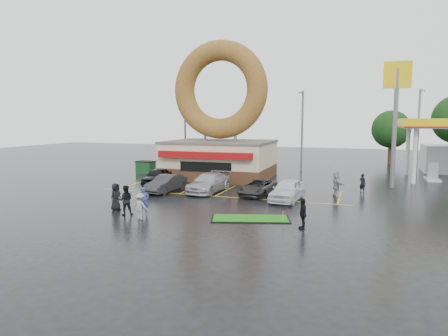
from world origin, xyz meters
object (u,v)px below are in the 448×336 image
(car_black, at_px, (157,176))
(car_white, at_px, (287,190))
(person_blue, at_px, (144,201))
(streetlight_left, at_px, (185,128))
(person_cameraman, at_px, (303,214))
(putting_green, at_px, (250,218))
(car_silver, at_px, (209,183))
(streetlight_mid, at_px, (302,129))
(car_dgrey, at_px, (166,184))
(donut_shop, at_px, (220,133))
(shell_sign, at_px, (396,101))
(car_grey, at_px, (258,187))
(streetlight_right, at_px, (418,129))
(dumpster, at_px, (146,168))

(car_black, relative_size, car_white, 0.94)
(person_blue, bearing_deg, streetlight_left, 79.59)
(person_cameraman, xyz_separation_m, putting_green, (-3.18, 1.11, -0.78))
(car_silver, bearing_deg, putting_green, -48.32)
(streetlight_mid, relative_size, car_silver, 1.73)
(car_dgrey, relative_size, car_white, 0.92)
(donut_shop, xyz_separation_m, person_blue, (0.98, -16.58, -3.61))
(shell_sign, distance_m, car_grey, 14.01)
(streetlight_left, relative_size, putting_green, 1.83)
(streetlight_right, distance_m, car_silver, 24.41)
(car_dgrey, distance_m, car_silver, 3.43)
(car_white, xyz_separation_m, dumpster, (-17.00, 9.45, -0.12))
(car_dgrey, bearing_deg, donut_shop, 89.25)
(donut_shop, height_order, streetlight_left, donut_shop)
(donut_shop, distance_m, car_grey, 10.74)
(person_cameraman, bearing_deg, dumpster, -151.47)
(person_cameraman, distance_m, putting_green, 3.46)
(car_white, relative_size, person_cameraman, 2.79)
(streetlight_mid, height_order, streetlight_right, same)
(person_blue, relative_size, dumpster, 0.95)
(car_black, xyz_separation_m, car_white, (12.40, -3.53, 0.05))
(donut_shop, bearing_deg, car_white, -48.07)
(car_black, bearing_deg, putting_green, -47.29)
(putting_green, bearing_deg, streetlight_left, 122.71)
(streetlight_left, relative_size, car_grey, 2.04)
(putting_green, bearing_deg, car_silver, 126.36)
(shell_sign, bearing_deg, person_cameraman, -109.14)
(car_black, xyz_separation_m, person_blue, (4.87, -10.64, 0.12))
(car_white, relative_size, dumpster, 2.52)
(streetlight_left, height_order, car_grey, streetlight_left)
(dumpster, bearing_deg, car_silver, -32.53)
(car_white, xyz_separation_m, person_cameraman, (2.07, -7.11, 0.04))
(streetlight_left, xyz_separation_m, streetlight_right, (26.00, 2.00, 0.00))
(shell_sign, xyz_separation_m, dumpster, (-24.49, 0.95, -6.73))
(streetlight_right, bearing_deg, car_dgrey, -138.21)
(streetlight_mid, height_order, car_white, streetlight_mid)
(car_black, relative_size, car_grey, 0.96)
(shell_sign, distance_m, person_blue, 22.63)
(car_white, bearing_deg, streetlight_left, 139.39)
(donut_shop, xyz_separation_m, car_white, (8.51, -9.47, -3.69))
(donut_shop, relative_size, shell_sign, 1.27)
(streetlight_mid, bearing_deg, putting_green, -89.02)
(streetlight_left, height_order, streetlight_right, same)
(shell_sign, distance_m, car_dgrey, 20.31)
(shell_sign, height_order, dumpster, shell_sign)
(person_blue, bearing_deg, car_dgrey, 78.14)
(shell_sign, height_order, car_silver, shell_sign)
(car_dgrey, relative_size, person_cameraman, 2.57)
(car_silver, relative_size, car_white, 1.14)
(car_black, height_order, car_dgrey, car_black)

